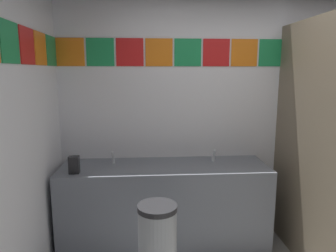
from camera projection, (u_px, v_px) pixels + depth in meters
name	position (u px, v px, depth m)	size (l,w,h in m)	color
wall_back	(241.00, 103.00, 3.29)	(3.82, 0.09, 2.84)	silver
vanity_counter	(165.00, 205.00, 3.08)	(2.03, 0.59, 0.85)	slate
faucet_left	(113.00, 159.00, 3.05)	(0.04, 0.10, 0.14)	silver
faucet_right	(214.00, 157.00, 3.12)	(0.04, 0.10, 0.14)	silver
soap_dispenser	(74.00, 165.00, 2.76)	(0.09, 0.09, 0.16)	black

